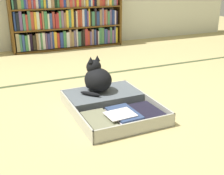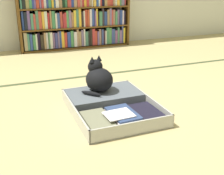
% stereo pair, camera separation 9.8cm
% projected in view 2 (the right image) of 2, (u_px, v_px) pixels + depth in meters
% --- Properties ---
extents(ground_plane, '(10.00, 10.00, 0.00)m').
position_uv_depth(ground_plane, '(121.00, 110.00, 2.31)').
color(ground_plane, tan).
extents(tatami_border, '(4.80, 0.05, 0.00)m').
position_uv_depth(tatami_border, '(88.00, 76.00, 3.10)').
color(tatami_border, '#3D4A2A').
rests_on(tatami_border, ground_plane).
extents(bookshelf, '(1.60, 0.25, 0.89)m').
position_uv_depth(bookshelf, '(75.00, 18.00, 4.20)').
color(bookshelf, brown).
rests_on(bookshelf, ground_plane).
extents(open_suitcase, '(0.62, 0.77, 0.10)m').
position_uv_depth(open_suitcase, '(110.00, 105.00, 2.29)').
color(open_suitcase, '#B6B5AB').
rests_on(open_suitcase, ground_plane).
extents(black_cat, '(0.30, 0.30, 0.29)m').
position_uv_depth(black_cat, '(98.00, 78.00, 2.40)').
color(black_cat, black).
rests_on(black_cat, open_suitcase).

